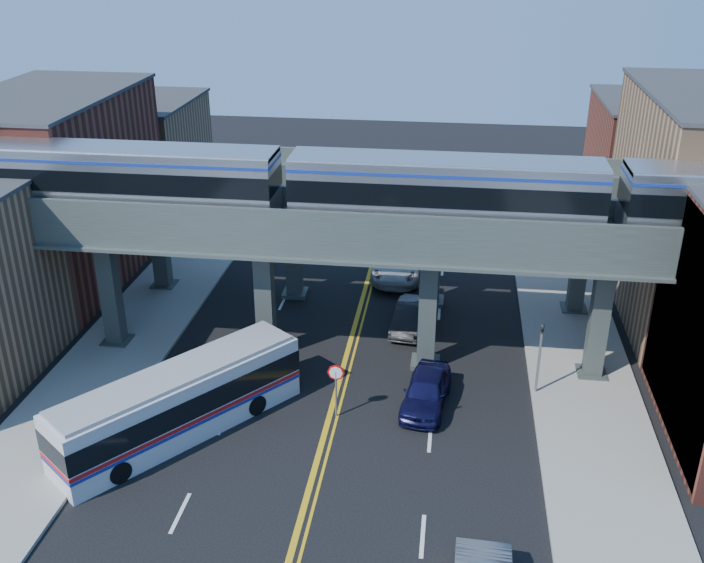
{
  "coord_description": "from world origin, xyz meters",
  "views": [
    {
      "loc": [
        4.88,
        -25.78,
        19.99
      ],
      "look_at": [
        0.6,
        6.0,
        5.24
      ],
      "focal_mm": 40.0,
      "sensor_mm": 36.0,
      "label": 1
    }
  ],
  "objects_px": {
    "transit_train": "(445,189)",
    "car_lane_d": "(452,231)",
    "traffic_signal": "(540,351)",
    "transit_bus": "(180,403)",
    "stop_sign": "(336,382)",
    "car_lane_c": "(399,262)",
    "car_lane_a": "(426,391)",
    "car_lane_b": "(410,316)"
  },
  "relations": [
    {
      "from": "transit_bus",
      "to": "car_lane_b",
      "type": "distance_m",
      "value": 14.11
    },
    {
      "from": "stop_sign",
      "to": "traffic_signal",
      "type": "distance_m",
      "value": 9.41
    },
    {
      "from": "traffic_signal",
      "to": "car_lane_b",
      "type": "bearing_deg",
      "value": 137.42
    },
    {
      "from": "traffic_signal",
      "to": "car_lane_d",
      "type": "xyz_separation_m",
      "value": [
        -4.2,
        18.72,
        -1.49
      ]
    },
    {
      "from": "transit_train",
      "to": "stop_sign",
      "type": "xyz_separation_m",
      "value": [
        -4.22,
        -5.0,
        -7.35
      ]
    },
    {
      "from": "car_lane_b",
      "to": "car_lane_c",
      "type": "distance_m",
      "value": 7.03
    },
    {
      "from": "transit_train",
      "to": "car_lane_d",
      "type": "distance_m",
      "value": 18.67
    },
    {
      "from": "traffic_signal",
      "to": "car_lane_b",
      "type": "distance_m",
      "value": 8.6
    },
    {
      "from": "traffic_signal",
      "to": "transit_bus",
      "type": "xyz_separation_m",
      "value": [
        -15.28,
        -5.07,
        -0.82
      ]
    },
    {
      "from": "stop_sign",
      "to": "car_lane_d",
      "type": "xyz_separation_m",
      "value": [
        4.7,
        21.72,
        -0.95
      ]
    },
    {
      "from": "traffic_signal",
      "to": "stop_sign",
      "type": "bearing_deg",
      "value": -161.37
    },
    {
      "from": "transit_train",
      "to": "stop_sign",
      "type": "bearing_deg",
      "value": -130.19
    },
    {
      "from": "traffic_signal",
      "to": "car_lane_a",
      "type": "bearing_deg",
      "value": -161.93
    },
    {
      "from": "car_lane_a",
      "to": "car_lane_b",
      "type": "xyz_separation_m",
      "value": [
        -1.21,
        7.35,
        -0.07
      ]
    },
    {
      "from": "car_lane_c",
      "to": "car_lane_d",
      "type": "relative_size",
      "value": 1.11
    },
    {
      "from": "car_lane_c",
      "to": "traffic_signal",
      "type": "bearing_deg",
      "value": -57.66
    },
    {
      "from": "transit_train",
      "to": "stop_sign",
      "type": "relative_size",
      "value": 16.45
    },
    {
      "from": "transit_bus",
      "to": "car_lane_a",
      "type": "xyz_separation_m",
      "value": [
        10.27,
        3.44,
        -0.7
      ]
    },
    {
      "from": "traffic_signal",
      "to": "car_lane_d",
      "type": "distance_m",
      "value": 19.24
    },
    {
      "from": "traffic_signal",
      "to": "car_lane_a",
      "type": "height_order",
      "value": "traffic_signal"
    },
    {
      "from": "car_lane_d",
      "to": "transit_bus",
      "type": "bearing_deg",
      "value": -109.47
    },
    {
      "from": "traffic_signal",
      "to": "car_lane_a",
      "type": "xyz_separation_m",
      "value": [
        -5.01,
        -1.63,
        -1.51
      ]
    },
    {
      "from": "car_lane_d",
      "to": "stop_sign",
      "type": "bearing_deg",
      "value": -96.71
    },
    {
      "from": "transit_bus",
      "to": "car_lane_c",
      "type": "height_order",
      "value": "transit_bus"
    },
    {
      "from": "transit_bus",
      "to": "car_lane_a",
      "type": "height_order",
      "value": "transit_bus"
    },
    {
      "from": "stop_sign",
      "to": "car_lane_c",
      "type": "bearing_deg",
      "value": 84.52
    },
    {
      "from": "transit_train",
      "to": "car_lane_c",
      "type": "distance_m",
      "value": 13.74
    },
    {
      "from": "car_lane_b",
      "to": "car_lane_a",
      "type": "bearing_deg",
      "value": -73.84
    },
    {
      "from": "car_lane_a",
      "to": "car_lane_c",
      "type": "xyz_separation_m",
      "value": [
        -2.39,
        14.28,
        0.07
      ]
    },
    {
      "from": "transit_train",
      "to": "car_lane_c",
      "type": "relative_size",
      "value": 6.98
    },
    {
      "from": "traffic_signal",
      "to": "car_lane_b",
      "type": "relative_size",
      "value": 0.95
    },
    {
      "from": "traffic_signal",
      "to": "transit_bus",
      "type": "height_order",
      "value": "traffic_signal"
    },
    {
      "from": "car_lane_b",
      "to": "transit_bus",
      "type": "bearing_deg",
      "value": -123.23
    },
    {
      "from": "transit_train",
      "to": "car_lane_a",
      "type": "distance_m",
      "value": 9.09
    },
    {
      "from": "transit_train",
      "to": "traffic_signal",
      "type": "distance_m",
      "value": 8.5
    },
    {
      "from": "transit_train",
      "to": "car_lane_a",
      "type": "xyz_separation_m",
      "value": [
        -0.33,
        -3.63,
        -8.32
      ]
    },
    {
      "from": "transit_train",
      "to": "stop_sign",
      "type": "distance_m",
      "value": 9.84
    },
    {
      "from": "traffic_signal",
      "to": "transit_bus",
      "type": "relative_size",
      "value": 0.4
    },
    {
      "from": "car_lane_c",
      "to": "car_lane_a",
      "type": "bearing_deg",
      "value": -78.49
    },
    {
      "from": "stop_sign",
      "to": "transit_bus",
      "type": "relative_size",
      "value": 0.25
    },
    {
      "from": "stop_sign",
      "to": "car_lane_a",
      "type": "height_order",
      "value": "stop_sign"
    },
    {
      "from": "stop_sign",
      "to": "car_lane_a",
      "type": "xyz_separation_m",
      "value": [
        3.89,
        1.37,
        -0.97
      ]
    }
  ]
}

